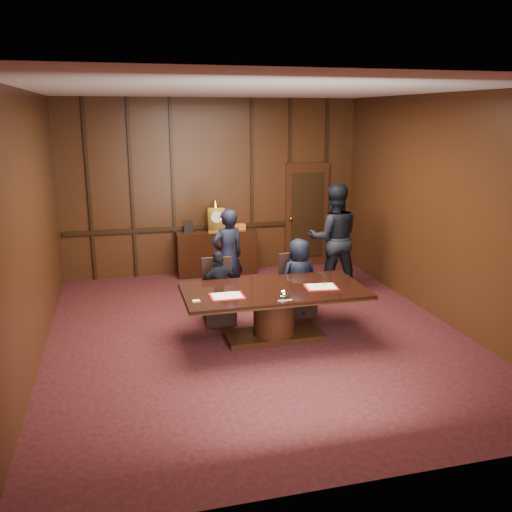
{
  "coord_description": "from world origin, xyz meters",
  "views": [
    {
      "loc": [
        -1.87,
        -7.29,
        3.18
      ],
      "look_at": [
        0.15,
        0.58,
        1.05
      ],
      "focal_mm": 38.0,
      "sensor_mm": 36.0,
      "label": 1
    }
  ],
  "objects_px": {
    "witness_right": "(334,238)",
    "sideboard": "(216,251)",
    "witness_left": "(228,256)",
    "conference_table": "(274,305)",
    "signatory_right": "(299,278)",
    "signatory_left": "(219,288)"
  },
  "relations": [
    {
      "from": "sideboard",
      "to": "signatory_right",
      "type": "distance_m",
      "value": 2.8
    },
    {
      "from": "signatory_left",
      "to": "witness_left",
      "type": "relative_size",
      "value": 0.7
    },
    {
      "from": "witness_left",
      "to": "witness_right",
      "type": "bearing_deg",
      "value": 166.63
    },
    {
      "from": "signatory_right",
      "to": "witness_left",
      "type": "xyz_separation_m",
      "value": [
        -0.97,
        0.96,
        0.18
      ]
    },
    {
      "from": "witness_left",
      "to": "witness_right",
      "type": "distance_m",
      "value": 2.02
    },
    {
      "from": "signatory_right",
      "to": "witness_right",
      "type": "distance_m",
      "value": 1.54
    },
    {
      "from": "signatory_left",
      "to": "signatory_right",
      "type": "xyz_separation_m",
      "value": [
        1.3,
        0.0,
        0.06
      ]
    },
    {
      "from": "witness_right",
      "to": "sideboard",
      "type": "bearing_deg",
      "value": -30.11
    },
    {
      "from": "witness_left",
      "to": "witness_right",
      "type": "xyz_separation_m",
      "value": [
        2.0,
        0.14,
        0.17
      ]
    },
    {
      "from": "signatory_left",
      "to": "witness_right",
      "type": "distance_m",
      "value": 2.61
    },
    {
      "from": "sideboard",
      "to": "signatory_right",
      "type": "relative_size",
      "value": 1.25
    },
    {
      "from": "sideboard",
      "to": "witness_right",
      "type": "relative_size",
      "value": 0.81
    },
    {
      "from": "sideboard",
      "to": "signatory_right",
      "type": "xyz_separation_m",
      "value": [
        0.87,
        -2.66,
        0.15
      ]
    },
    {
      "from": "signatory_right",
      "to": "witness_right",
      "type": "xyz_separation_m",
      "value": [
        1.03,
        1.1,
        0.35
      ]
    },
    {
      "from": "sideboard",
      "to": "witness_left",
      "type": "bearing_deg",
      "value": -93.64
    },
    {
      "from": "conference_table",
      "to": "witness_right",
      "type": "relative_size",
      "value": 1.32
    },
    {
      "from": "signatory_left",
      "to": "witness_right",
      "type": "relative_size",
      "value": 0.58
    },
    {
      "from": "signatory_right",
      "to": "witness_left",
      "type": "height_order",
      "value": "witness_left"
    },
    {
      "from": "conference_table",
      "to": "witness_left",
      "type": "relative_size",
      "value": 1.6
    },
    {
      "from": "witness_right",
      "to": "conference_table",
      "type": "bearing_deg",
      "value": 57.93
    },
    {
      "from": "conference_table",
      "to": "witness_right",
      "type": "distance_m",
      "value": 2.58
    },
    {
      "from": "sideboard",
      "to": "signatory_right",
      "type": "bearing_deg",
      "value": -71.99
    }
  ]
}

